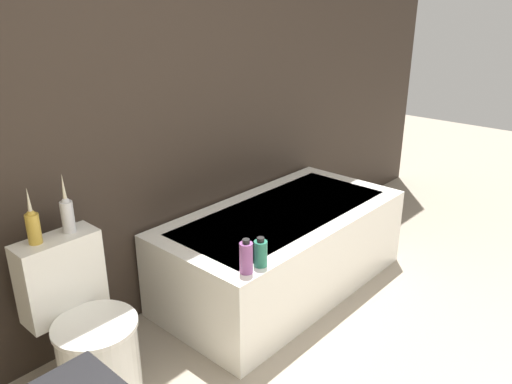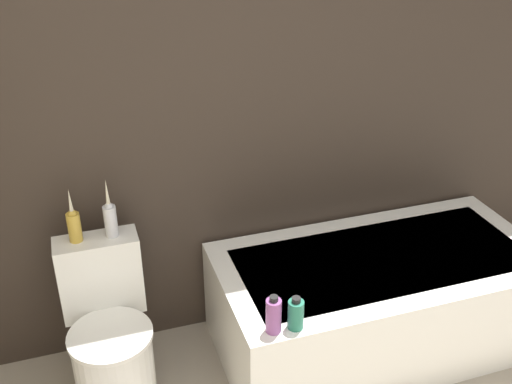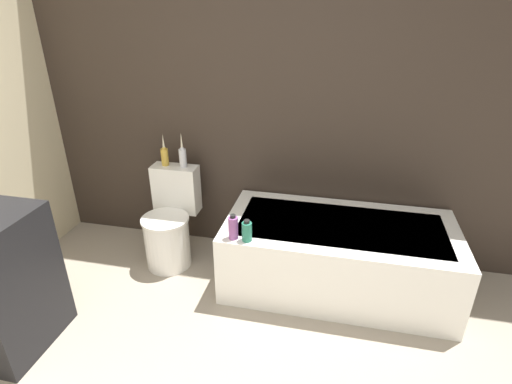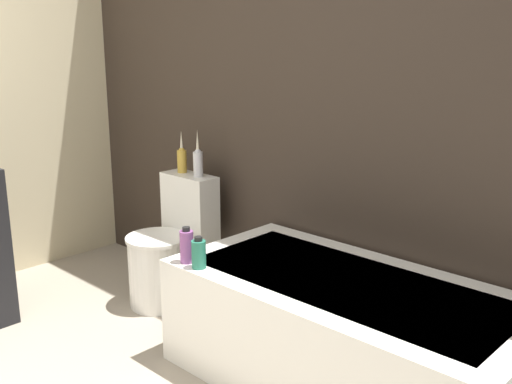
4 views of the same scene
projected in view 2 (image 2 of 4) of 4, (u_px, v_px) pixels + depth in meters
name	position (u px, v px, depth m)	size (l,w,h in m)	color
wall_back_tiled	(196.00, 89.00, 2.66)	(6.40, 0.06, 2.60)	#332821
bathtub	(378.00, 300.00, 3.00)	(1.60, 0.79, 0.52)	white
toilet	(111.00, 341.00, 2.66)	(0.36, 0.51, 0.74)	white
vase_gold	(74.00, 224.00, 2.55)	(0.06, 0.06, 0.25)	gold
vase_silver	(110.00, 217.00, 2.58)	(0.06, 0.06, 0.28)	silver
shampoo_bottle_tall	(274.00, 315.00, 2.38)	(0.06, 0.06, 0.17)	#8C4C8C
shampoo_bottle_short	(296.00, 314.00, 2.40)	(0.07, 0.07, 0.15)	#267259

